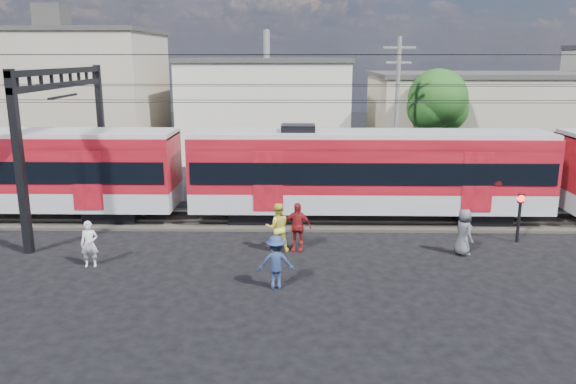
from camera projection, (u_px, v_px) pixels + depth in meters
name	position (u px, v px, depth m)	size (l,w,h in m)	color
ground	(284.00, 291.00, 18.25)	(120.00, 120.00, 0.00)	black
track_bed	(288.00, 220.00, 26.01)	(70.00, 3.40, 0.12)	#2D2823
rail_near	(288.00, 222.00, 25.25)	(70.00, 0.12, 0.12)	#59544C
rail_far	(289.00, 213.00, 26.71)	(70.00, 0.12, 0.12)	#59544C
commuter_train	(373.00, 170.00, 25.39)	(50.30, 3.08, 4.17)	black
catenary	(94.00, 109.00, 24.97)	(70.00, 9.30, 7.52)	black
building_west	(59.00, 95.00, 40.79)	(14.28, 10.20, 9.30)	tan
building_midwest	(267.00, 106.00, 43.66)	(12.24, 12.24, 7.30)	beige
building_mideast	(486.00, 117.00, 40.56)	(16.32, 10.20, 6.30)	tan
utility_pole_mid	(397.00, 109.00, 31.64)	(1.80, 0.24, 8.50)	slate
tree_near	(440.00, 102.00, 34.56)	(3.82, 3.64, 6.72)	#382619
pedestrian_a	(89.00, 244.00, 20.23)	(0.62, 0.41, 1.70)	silver
pedestrian_b	(277.00, 227.00, 21.80)	(0.94, 0.73, 1.93)	#E0D546
pedestrian_c	(276.00, 262.00, 18.30)	(1.17, 0.67, 1.81)	navy
pedestrian_d	(297.00, 227.00, 21.84)	(1.14, 0.47, 1.95)	maroon
pedestrian_e	(464.00, 232.00, 21.41)	(0.88, 0.57, 1.81)	#55555A
crossing_signal	(520.00, 209.00, 22.75)	(0.30, 0.30, 2.03)	black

